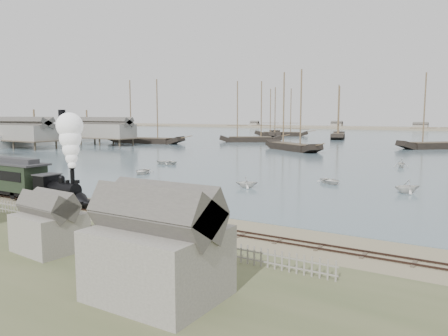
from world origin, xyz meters
The scene contains 26 objects.
ground centered at (0.00, 0.00, 0.00)m, with size 600.00×600.00×0.00m, color gray.
harbor_water centered at (0.00, 170.00, 0.03)m, with size 600.00×336.00×0.06m, color #4D636E.
rail_track centered at (0.00, -2.00, 0.04)m, with size 120.00×1.80×0.16m.
picket_fence_west centered at (-6.50, -7.00, 0.00)m, with size 19.00×0.10×1.20m, color slate, non-canonical shape.
picket_fence_east centered at (12.50, -7.50, 0.00)m, with size 15.00×0.10×1.20m, color slate, non-canonical shape.
shed_mid centered at (2.00, -12.00, 0.00)m, with size 4.00×3.50×3.60m, color slate, non-canonical shape.
shed_right centered at (13.00, -14.00, 0.00)m, with size 6.00×5.00×5.10m, color slate, non-canonical shape.
western_wharf centered at (-76.00, 40.00, 4.06)m, with size 36.00×56.00×8.00m, color slate, non-canonical shape.
far_spit centered at (0.00, 250.00, 0.00)m, with size 500.00×20.00×1.80m, color tan.
locomotive centered at (-8.54, -2.00, 4.09)m, with size 7.09×2.65×8.84m.
beached_dinghy centered at (2.02, 0.83, 0.35)m, with size 3.39×2.42×0.70m, color silver.
steamship centered at (-89.00, 60.75, 5.32)m, with size 48.09×8.02×10.52m, color silver, non-canonical shape.
rowboat_0 centered at (-18.44, 19.52, 0.47)m, with size 3.93×2.81×0.81m, color silver.
rowboat_1 centered at (1.24, 16.58, 0.76)m, with size 2.64×2.28×1.39m, color silver.
rowboat_2 centered at (2.32, 7.22, 0.71)m, with size 3.38×1.27×1.31m, color silver.
rowboat_3 centered at (8.93, 25.21, 0.44)m, with size 3.66×2.62×0.76m, color silver.
rowboat_4 centered at (18.59, 22.95, 0.87)m, with size 3.06×2.64×1.61m, color silver.
rowboat_6 centered at (-23.69, 31.48, 0.50)m, with size 4.23×3.02×0.88m, color silver.
rowboat_7 centered at (13.58, 48.75, 0.80)m, with size 2.80×2.42×1.48m, color silver.
schooner_0 centered at (-66.78, 74.44, 10.06)m, with size 25.75×5.94×20.00m, color black, non-canonical shape.
schooner_1 centered at (-41.64, 97.48, 10.06)m, with size 20.38×4.70×20.00m, color black, non-canonical shape.
schooner_2 centered at (-16.48, 72.88, 10.06)m, with size 20.88×4.82×20.00m, color black, non-canonical shape.
schooner_3 centered at (14.55, 98.09, 10.06)m, with size 22.66×5.23×20.00m, color black, non-canonical shape.
schooner_6 centered at (-49.65, 139.98, 10.06)m, with size 22.22×5.13×20.00m, color black, non-canonical shape.
schooner_7 centered at (-23.35, 133.41, 10.06)m, with size 22.58×5.21×20.00m, color black, non-canonical shape.
schooner_10 centered at (-49.35, 132.91, 10.06)m, with size 24.17×5.58×20.00m, color black, non-canonical shape.
Camera 1 is at (26.56, -29.86, 8.95)m, focal length 35.00 mm.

